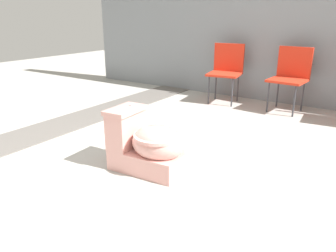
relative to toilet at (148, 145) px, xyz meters
name	(u,v)px	position (x,y,z in m)	size (l,w,h in m)	color
ground_plane	(112,173)	(-0.22, -0.22, -0.22)	(14.00, 14.00, 0.00)	#A8A59E
gravel_strip	(57,127)	(-1.54, 0.28, -0.21)	(0.56, 8.00, 0.01)	#605B56
building_wall	(292,9)	(0.28, 2.93, 1.08)	(7.00, 0.20, 2.60)	gray
toilet	(148,145)	(0.00, 0.00, 0.00)	(0.66, 0.42, 0.52)	#E09E93
folding_chair_left	(227,67)	(-0.44, 2.48, 0.29)	(0.50, 0.50, 0.83)	red
folding_chair_middle	(291,72)	(0.47, 2.50, 0.29)	(0.47, 0.47, 0.83)	red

